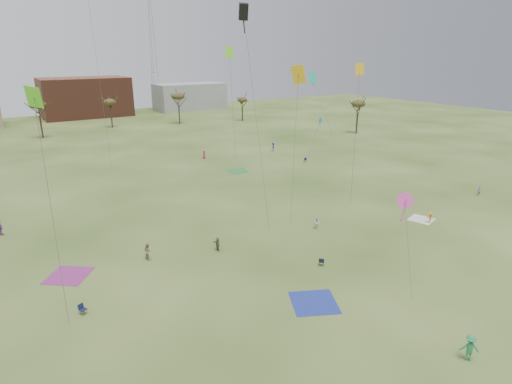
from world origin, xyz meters
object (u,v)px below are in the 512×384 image
camp_chair_left (83,311)px  camp_chair_center (322,263)px  flyer_near_center (470,348)px  radio_tower (153,53)px  camp_chair_right (305,161)px

camp_chair_left → camp_chair_center: size_ratio=1.00×
camp_chair_center → flyer_near_center: bearing=136.7°
flyer_near_center → camp_chair_center: bearing=-47.6°
camp_chair_left → radio_tower: bearing=39.5°
flyer_near_center → radio_tower: 141.06m
flyer_near_center → radio_tower: radio_tower is taller
flyer_near_center → camp_chair_left: size_ratio=2.18×
camp_chair_right → camp_chair_center: bearing=-54.6°
camp_chair_center → camp_chair_right: (24.05, 32.29, 0.00)m
flyer_near_center → camp_chair_left: flyer_near_center is taller
camp_chair_left → radio_tower: 128.76m
flyer_near_center → camp_chair_right: (24.50, 47.68, -0.69)m
flyer_near_center → camp_chair_left: (-20.74, 19.47, -0.69)m
flyer_near_center → radio_tower: (28.39, 136.97, 18.26)m
camp_chair_center → radio_tower: 126.18m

